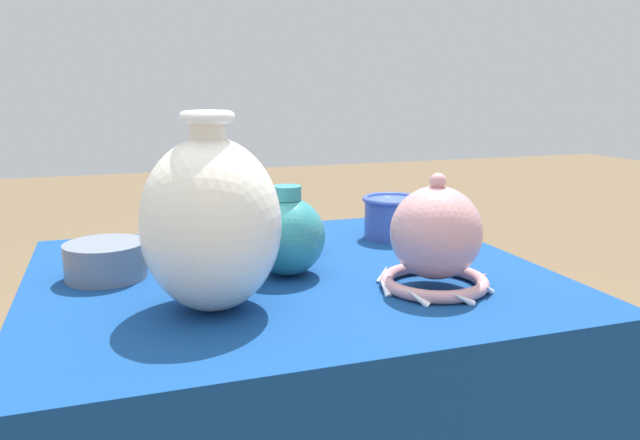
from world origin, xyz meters
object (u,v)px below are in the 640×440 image
Objects in this scene: cup_wide_cobalt at (392,216)px; mosaic_tile_box at (236,223)px; jar_round_teal at (287,235)px; vase_dome_bell at (436,241)px; jar_round_terracotta at (297,230)px; vase_tall_bulbous at (211,223)px; bowl_shallow_celadon at (196,243)px; pot_squat_slate at (106,260)px.

mosaic_tile_box is at bearing 165.89° from cup_wide_cobalt.
vase_dome_bell is at bearing -35.62° from jar_round_teal.
vase_dome_bell reaches higher than jar_round_teal.
vase_dome_bell is 0.51m from mosaic_tile_box.
jar_round_terracotta is at bearing -53.56° from mosaic_tile_box.
jar_round_terracotta is at bearing 117.31° from vase_dome_bell.
jar_round_terracotta is (0.10, -0.14, 0.01)m from mosaic_tile_box.
mosaic_tile_box is (0.12, 0.42, -0.10)m from vase_tall_bulbous.
cup_wide_cobalt is (0.34, -0.09, 0.01)m from mosaic_tile_box.
jar_round_teal reaches higher than bowl_shallow_celadon.
bowl_shallow_celadon is at bearing -173.60° from cup_wide_cobalt.
vase_tall_bulbous reaches higher than jar_round_teal.
mosaic_tile_box is at bearing 74.26° from vase_tall_bulbous.
jar_round_teal reaches higher than jar_round_terracotta.
cup_wide_cobalt is at bearing 12.00° from jar_round_terracotta.
jar_round_teal is at bearing 40.64° from vase_tall_bulbous.
jar_round_teal reaches higher than mosaic_tile_box.
bowl_shallow_celadon is at bearing 87.93° from vase_tall_bulbous.
pot_squat_slate is at bearing -159.66° from bowl_shallow_celadon.
vase_tall_bulbous reaches higher than pot_squat_slate.
vase_tall_bulbous is at bearing -92.07° from bowl_shallow_celadon.
pot_squat_slate is (-0.28, -0.20, -0.01)m from mosaic_tile_box.
jar_round_teal is at bearing -82.04° from mosaic_tile_box.
vase_tall_bulbous is at bearing -144.06° from cup_wide_cobalt.
vase_dome_bell is 1.97× the size of jar_round_terracotta.
bowl_shallow_celadon is at bearing 20.34° from pot_squat_slate.
cup_wide_cobalt is at bearing 33.23° from jar_round_teal.
mosaic_tile_box is 0.34m from pot_squat_slate.
jar_round_terracotta reaches higher than pot_squat_slate.
cup_wide_cobalt is (0.08, 0.35, -0.03)m from vase_dome_bell.
jar_round_teal reaches higher than pot_squat_slate.
mosaic_tile_box is at bearing 35.69° from pot_squat_slate.
pot_squat_slate is at bearing -170.68° from jar_round_terracotta.
vase_dome_bell is at bearing -3.10° from vase_tall_bulbous.
pot_squat_slate is at bearing -169.63° from cup_wide_cobalt.
jar_round_terracotta is (0.06, 0.15, -0.03)m from jar_round_teal.
pot_squat_slate is 0.38m from jar_round_terracotta.
jar_round_teal is (-0.22, 0.15, -0.01)m from vase_dome_bell.
vase_tall_bulbous is 1.49× the size of vase_dome_bell.
mosaic_tile_box is 1.07× the size of cup_wide_cobalt.
mosaic_tile_box is 0.87× the size of jar_round_teal.
pot_squat_slate is at bearing 165.09° from jar_round_teal.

